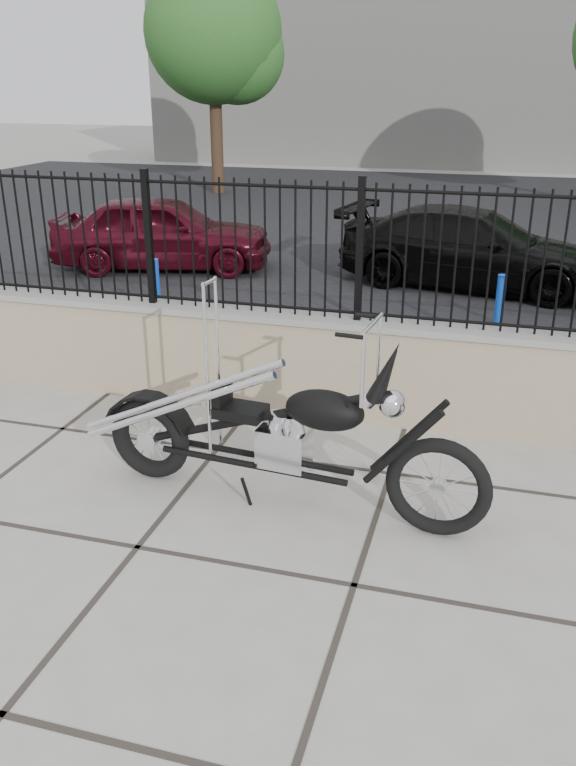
{
  "coord_description": "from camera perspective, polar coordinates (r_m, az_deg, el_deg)",
  "views": [
    {
      "loc": [
        2.16,
        -3.83,
        2.96
      ],
      "look_at": [
        0.74,
        1.14,
        0.85
      ],
      "focal_mm": 35.0,
      "sensor_mm": 36.0,
      "label": 1
    }
  ],
  "objects": [
    {
      "name": "bollard_a",
      "position": [
        9.3,
        -10.04,
        6.42
      ],
      "size": [
        0.15,
        0.15,
        0.96
      ],
      "primitive_type": "cylinder",
      "rotation": [
        0.0,
        0.0,
        -0.32
      ],
      "color": "#0A17A3",
      "rests_on": "ground_plane"
    },
    {
      "name": "ground_plane",
      "position": [
        5.3,
        -11.42,
        -12.22
      ],
      "size": [
        90.0,
        90.0,
        0.0
      ],
      "primitive_type": "plane",
      "color": "#99968E",
      "rests_on": "ground"
    },
    {
      "name": "iron_fence",
      "position": [
        6.83,
        -2.9,
        10.38
      ],
      "size": [
        14.0,
        0.08,
        1.2
      ],
      "primitive_type": "cube",
      "color": "black",
      "rests_on": "retaining_wall"
    },
    {
      "name": "retaining_wall",
      "position": [
        7.13,
        -2.73,
        1.86
      ],
      "size": [
        14.0,
        0.36,
        0.96
      ],
      "primitive_type": "cube",
      "color": "gray",
      "rests_on": "ground_plane"
    },
    {
      "name": "bollard_b",
      "position": [
        9.1,
        15.81,
        5.29
      ],
      "size": [
        0.13,
        0.13,
        0.87
      ],
      "primitive_type": "cylinder",
      "rotation": [
        0.0,
        0.0,
        -0.34
      ],
      "color": "#0B30B0",
      "rests_on": "ground_plane"
    },
    {
      "name": "background_building",
      "position": [
        30.43,
        12.96,
        23.68
      ],
      "size": [
        22.0,
        6.0,
        8.0
      ],
      "primitive_type": "cube",
      "color": "beige",
      "rests_on": "ground_plane"
    },
    {
      "name": "chopper_motorcycle",
      "position": [
        5.31,
        -0.89,
        -1.18
      ],
      "size": [
        2.87,
        0.76,
        1.7
      ],
      "primitive_type": null,
      "rotation": [
        0.0,
        0.0,
        -0.09
      ],
      "color": "black",
      "rests_on": "ground_plane"
    },
    {
      "name": "car_black",
      "position": [
        11.77,
        13.93,
        9.94
      ],
      "size": [
        4.24,
        2.28,
        1.17
      ],
      "primitive_type": "imported",
      "rotation": [
        0.0,
        0.0,
        1.41
      ],
      "color": "black",
      "rests_on": "parking_lot"
    },
    {
      "name": "parking_lot",
      "position": [
        16.74,
        8.44,
        11.81
      ],
      "size": [
        30.0,
        30.0,
        0.0
      ],
      "primitive_type": "plane",
      "color": "black",
      "rests_on": "ground"
    },
    {
      "name": "tree_left",
      "position": [
        21.54,
        -5.76,
        25.56
      ],
      "size": [
        3.59,
        3.59,
        6.07
      ],
      "rotation": [
        0.0,
        0.0,
        0.21
      ],
      "color": "#382619",
      "rests_on": "ground_plane"
    },
    {
      "name": "car_red",
      "position": [
        12.74,
        -9.56,
        11.3
      ],
      "size": [
        3.82,
        2.25,
        1.22
      ],
      "primitive_type": "imported",
      "rotation": [
        0.0,
        0.0,
        1.81
      ],
      "color": "#400914",
      "rests_on": "parking_lot"
    }
  ]
}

